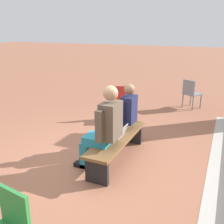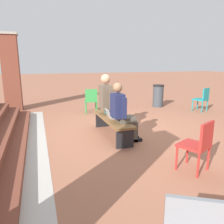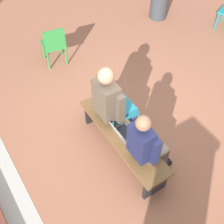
{
  "view_description": "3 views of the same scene",
  "coord_description": "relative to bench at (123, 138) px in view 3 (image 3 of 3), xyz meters",
  "views": [
    {
      "loc": [
        3.59,
        1.95,
        2.27
      ],
      "look_at": [
        0.1,
        0.41,
        1.03
      ],
      "focal_mm": 42.0,
      "sensor_mm": 36.0,
      "label": 1
    },
    {
      "loc": [
        -4.98,
        1.95,
        1.72
      ],
      "look_at": [
        -0.85,
        0.54,
        0.72
      ],
      "focal_mm": 35.0,
      "sensor_mm": 36.0,
      "label": 2
    },
    {
      "loc": [
        -2.51,
        1.95,
        4.06
      ],
      "look_at": [
        -0.05,
        0.37,
        0.73
      ],
      "focal_mm": 50.0,
      "sensor_mm": 36.0,
      "label": 3
    }
  ],
  "objects": [
    {
      "name": "ground_plane",
      "position": [
        0.29,
        -0.34,
        -0.35
      ],
      "size": [
        60.0,
        60.0,
        0.0
      ],
      "primitive_type": "plane",
      "color": "#9E6047"
    },
    {
      "name": "concrete_strip",
      "position": [
        -0.0,
        1.71,
        -0.35
      ],
      "size": [
        6.48,
        0.4,
        0.01
      ],
      "primitive_type": "cube",
      "color": "#B7B2A8",
      "rests_on": "ground"
    },
    {
      "name": "bench",
      "position": [
        0.0,
        0.0,
        0.0
      ],
      "size": [
        1.8,
        0.44,
        0.45
      ],
      "color": "brown",
      "rests_on": "ground"
    },
    {
      "name": "person_student",
      "position": [
        -0.46,
        -0.07,
        0.35
      ],
      "size": [
        0.52,
        0.65,
        1.3
      ],
      "color": "#4C473D",
      "rests_on": "ground"
    },
    {
      "name": "person_adult",
      "position": [
        0.38,
        -0.07,
        0.4
      ],
      "size": [
        0.6,
        0.75,
        1.44
      ],
      "color": "teal",
      "rests_on": "ground"
    },
    {
      "name": "laptop",
      "position": [
        -0.0,
        0.01,
        0.15
      ],
      "size": [
        0.32,
        0.29,
        0.21
      ],
      "color": "#9EA0A5",
      "rests_on": "bench"
    },
    {
      "name": "plastic_chair_by_pillar",
      "position": [
        2.47,
        -0.09,
        0.13
      ],
      "size": [
        0.48,
        0.48,
        0.84
      ],
      "color": "#2D893D",
      "rests_on": "ground"
    },
    {
      "name": "litter_bin",
      "position": [
        2.73,
        -2.84,
        0.08
      ],
      "size": [
        0.42,
        0.42,
        0.86
      ],
      "color": "#383D42",
      "rests_on": "ground"
    }
  ]
}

